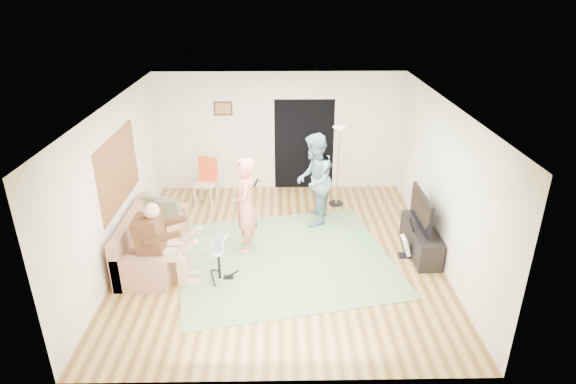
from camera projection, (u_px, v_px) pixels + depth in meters
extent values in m
plane|color=brown|center=(281.00, 253.00, 8.64)|extent=(6.00, 6.00, 0.00)
plane|color=white|center=(280.00, 105.00, 7.54)|extent=(6.00, 6.00, 0.00)
plane|color=brown|center=(118.00, 170.00, 8.15)|extent=(0.00, 2.05, 2.05)
plane|color=black|center=(304.00, 145.00, 10.95)|extent=(2.10, 0.00, 2.10)
cube|color=#3F2314|center=(223.00, 108.00, 10.58)|extent=(0.42, 0.03, 0.32)
cube|color=#577B4B|center=(284.00, 258.00, 8.47)|extent=(4.18, 3.87, 0.02)
cube|color=#9B694D|center=(155.00, 248.00, 8.39)|extent=(0.84, 1.68, 0.42)
cube|color=#9B694D|center=(133.00, 238.00, 8.30)|extent=(0.16, 2.08, 0.84)
cube|color=#9B694D|center=(166.00, 219.00, 9.21)|extent=(0.84, 0.20, 0.59)
cube|color=#9B694D|center=(140.00, 274.00, 7.50)|extent=(0.84, 0.20, 0.59)
cube|color=#4E2B15|center=(150.00, 235.00, 7.55)|extent=(0.39, 0.50, 0.64)
sphere|color=tan|center=(151.00, 211.00, 7.38)|extent=(0.25, 0.25, 0.25)
cylinder|color=black|center=(219.00, 262.00, 7.77)|extent=(0.04, 0.04, 0.62)
cube|color=white|center=(218.00, 246.00, 7.64)|extent=(0.12, 0.62, 0.04)
imported|color=#F27369|center=(245.00, 206.00, 8.43)|extent=(0.45, 0.66, 1.74)
imported|color=slate|center=(314.00, 180.00, 9.36)|extent=(0.83, 1.00, 1.85)
cube|color=black|center=(404.00, 255.00, 8.54)|extent=(0.21, 0.17, 0.03)
cube|color=white|center=(405.00, 245.00, 8.46)|extent=(0.16, 0.25, 0.33)
cylinder|color=black|center=(412.00, 228.00, 8.32)|extent=(0.17, 0.04, 0.43)
cylinder|color=black|center=(336.00, 203.00, 10.52)|extent=(0.31, 0.31, 0.03)
cylinder|color=#B1834B|center=(338.00, 168.00, 10.19)|extent=(0.04, 0.04, 1.65)
cone|color=white|center=(339.00, 130.00, 9.84)|extent=(0.28, 0.28, 0.11)
cube|color=#CCB484|center=(206.00, 184.00, 10.37)|extent=(0.52, 0.52, 0.04)
cube|color=#EB4B18|center=(206.00, 167.00, 10.41)|extent=(0.41, 0.18, 0.43)
cube|color=black|center=(420.00, 240.00, 8.58)|extent=(0.40, 1.40, 0.50)
cube|color=black|center=(421.00, 210.00, 8.34)|extent=(0.06, 1.13, 0.58)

